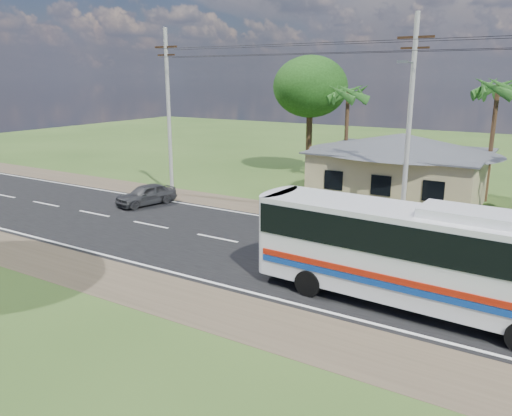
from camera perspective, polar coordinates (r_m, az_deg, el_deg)
The scene contains 9 objects.
ground at distance 23.16m, azimuth 4.69°, elevation -5.30°, with size 120.00×120.00×0.00m, color #2B491A.
road at distance 23.16m, azimuth 4.69°, elevation -5.28°, with size 120.00×16.00×0.03m.
house at distance 34.05m, azimuth 16.23°, elevation 5.26°, with size 12.40×10.00×5.00m.
utility_poles at distance 27.00m, azimuth 16.43°, elevation 9.60°, with size 32.80×2.22×11.00m.
palm_mid at distance 35.21m, azimuth 25.92°, elevation 12.09°, with size 2.80×2.80×8.20m.
palm_far at distance 38.06m, azimuth 10.48°, elevation 12.66°, with size 2.80×2.80×7.70m.
tree_behind_house at distance 41.45m, azimuth 6.23°, elevation 13.58°, with size 6.00×6.00×9.61m.
coach_bus at distance 17.94m, azimuth 19.63°, elevation -4.79°, with size 12.44×3.18×3.83m.
small_car at distance 32.52m, azimuth -12.45°, elevation 1.52°, with size 1.57×3.91×1.33m, color #2C2C2E.
Camera 1 is at (9.62, -19.51, 7.94)m, focal length 35.00 mm.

